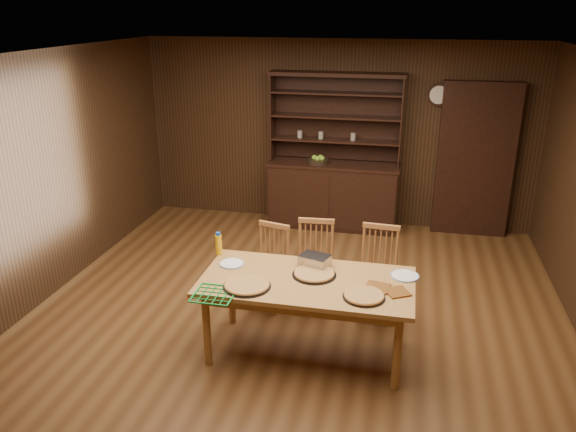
% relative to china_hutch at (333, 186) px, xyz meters
% --- Properties ---
extents(floor, '(6.00, 6.00, 0.00)m').
position_rel_china_hutch_xyz_m(floor, '(0.00, -2.75, -0.60)').
color(floor, brown).
rests_on(floor, ground).
extents(room_shell, '(6.00, 6.00, 6.00)m').
position_rel_china_hutch_xyz_m(room_shell, '(0.00, -2.75, 0.98)').
color(room_shell, white).
rests_on(room_shell, floor).
extents(china_hutch, '(1.84, 0.52, 2.17)m').
position_rel_china_hutch_xyz_m(china_hutch, '(0.00, 0.00, 0.00)').
color(china_hutch, black).
rests_on(china_hutch, floor).
extents(doorway, '(1.00, 0.18, 2.10)m').
position_rel_china_hutch_xyz_m(doorway, '(1.90, 0.15, 0.45)').
color(doorway, black).
rests_on(doorway, floor).
extents(wall_clock, '(0.30, 0.05, 0.30)m').
position_rel_china_hutch_xyz_m(wall_clock, '(1.35, 0.20, 1.30)').
color(wall_clock, black).
rests_on(wall_clock, room_shell).
extents(dining_table, '(1.87, 0.94, 0.75)m').
position_rel_china_hutch_xyz_m(dining_table, '(0.21, -3.22, 0.07)').
color(dining_table, '#BF8C42').
rests_on(dining_table, floor).
extents(chair_left, '(0.45, 0.43, 0.91)m').
position_rel_china_hutch_xyz_m(chair_left, '(-0.32, -2.42, -0.12)').
color(chair_left, '#B5783E').
rests_on(chair_left, floor).
extents(chair_center, '(0.42, 0.40, 0.96)m').
position_rel_china_hutch_xyz_m(chair_center, '(0.14, -2.35, -0.09)').
color(chair_center, '#B5783E').
rests_on(chair_center, floor).
extents(chair_right, '(0.42, 0.41, 0.97)m').
position_rel_china_hutch_xyz_m(chair_right, '(0.79, -2.38, -0.09)').
color(chair_right, '#B5783E').
rests_on(chair_right, floor).
extents(pizza_left, '(0.42, 0.42, 0.04)m').
position_rel_china_hutch_xyz_m(pizza_left, '(-0.27, -3.46, 0.17)').
color(pizza_left, black).
rests_on(pizza_left, dining_table).
extents(pizza_right, '(0.35, 0.35, 0.04)m').
position_rel_china_hutch_xyz_m(pizza_right, '(0.73, -3.44, 0.17)').
color(pizza_right, black).
rests_on(pizza_right, dining_table).
extents(pizza_center, '(0.40, 0.40, 0.04)m').
position_rel_china_hutch_xyz_m(pizza_center, '(0.26, -3.12, 0.17)').
color(pizza_center, black).
rests_on(pizza_center, dining_table).
extents(cooling_rack, '(0.35, 0.35, 0.01)m').
position_rel_china_hutch_xyz_m(cooling_rack, '(-0.49, -3.66, 0.16)').
color(cooling_rack, '#0B9230').
rests_on(cooling_rack, dining_table).
extents(plate_left, '(0.23, 0.23, 0.02)m').
position_rel_china_hutch_xyz_m(plate_left, '(-0.53, -3.06, 0.16)').
color(plate_left, white).
rests_on(plate_left, dining_table).
extents(plate_right, '(0.26, 0.26, 0.02)m').
position_rel_china_hutch_xyz_m(plate_right, '(1.06, -2.98, 0.16)').
color(plate_right, white).
rests_on(plate_right, dining_table).
extents(foil_dish, '(0.31, 0.26, 0.11)m').
position_rel_china_hutch_xyz_m(foil_dish, '(0.24, -2.93, 0.21)').
color(foil_dish, silver).
rests_on(foil_dish, dining_table).
extents(juice_bottle, '(0.06, 0.06, 0.23)m').
position_rel_china_hutch_xyz_m(juice_bottle, '(-0.72, -2.87, 0.26)').
color(juice_bottle, yellow).
rests_on(juice_bottle, dining_table).
extents(pot_holder_a, '(0.25, 0.25, 0.01)m').
position_rel_china_hutch_xyz_m(pot_holder_a, '(1.00, -3.30, 0.16)').
color(pot_holder_a, red).
rests_on(pot_holder_a, dining_table).
extents(pot_holder_b, '(0.23, 0.23, 0.02)m').
position_rel_china_hutch_xyz_m(pot_holder_b, '(0.83, -3.25, 0.16)').
color(pot_holder_b, red).
rests_on(pot_holder_b, dining_table).
extents(fruit_bowl, '(0.29, 0.29, 0.12)m').
position_rel_china_hutch_xyz_m(fruit_bowl, '(-0.21, -0.07, 0.39)').
color(fruit_bowl, black).
rests_on(fruit_bowl, china_hutch).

